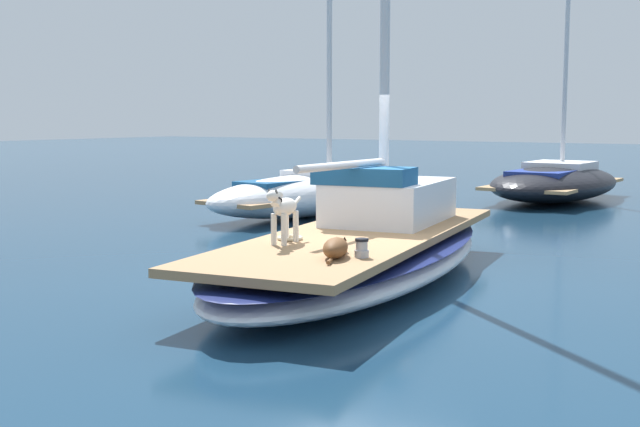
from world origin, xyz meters
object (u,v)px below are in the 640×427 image
at_px(sailboat_main, 360,256).
at_px(moored_boat_port_side, 312,193).
at_px(dog_white, 283,209).
at_px(moored_boat_far_astern, 555,182).
at_px(dog_brown, 336,248).
at_px(coiled_rope, 290,238).
at_px(deck_winch, 362,249).

xyz_separation_m(sailboat_main, moored_boat_port_side, (-4.57, 5.71, 0.17)).
relative_size(dog_white, moored_boat_far_astern, 0.14).
height_order(moored_boat_port_side, moored_boat_far_astern, moored_boat_far_astern).
xyz_separation_m(dog_brown, coiled_rope, (-1.15, 0.76, -0.08)).
xyz_separation_m(dog_white, moored_boat_far_astern, (-0.64, 13.14, -0.58)).
height_order(dog_white, deck_winch, dog_white).
relative_size(moored_boat_port_side, moored_boat_far_astern, 0.93).
height_order(deck_winch, moored_boat_port_side, moored_boat_port_side).
relative_size(coiled_rope, moored_boat_port_side, 0.05).
relative_size(sailboat_main, deck_winch, 35.89).
relative_size(sailboat_main, dog_white, 8.08).
bearing_deg(coiled_rope, deck_winch, -24.00).
height_order(dog_brown, dog_white, dog_white).
relative_size(sailboat_main, coiled_rope, 23.26).
xyz_separation_m(dog_white, deck_winch, (1.27, -0.31, -0.32)).
distance_m(deck_winch, moored_boat_port_side, 9.26).
bearing_deg(moored_boat_far_astern, dog_brown, -83.00).
height_order(sailboat_main, moored_boat_port_side, moored_boat_port_side).
height_order(sailboat_main, deck_winch, deck_winch).
xyz_separation_m(deck_winch, coiled_rope, (-1.39, 0.62, -0.08)).
bearing_deg(dog_brown, dog_white, 156.17).
relative_size(deck_winch, moored_boat_port_side, 0.03).
relative_size(dog_brown, moored_boat_port_side, 0.15).
bearing_deg(dog_white, dog_brown, -23.83).
distance_m(sailboat_main, deck_winch, 2.00).
bearing_deg(deck_winch, moored_boat_port_side, 126.93).
height_order(deck_winch, coiled_rope, deck_winch).
distance_m(coiled_rope, moored_boat_far_astern, 12.85).
relative_size(sailboat_main, moored_boat_port_side, 1.20).
bearing_deg(deck_winch, coiled_rope, 156.00).
xyz_separation_m(dog_brown, deck_winch, (0.24, 0.14, -0.01)).
xyz_separation_m(coiled_rope, moored_boat_far_astern, (-0.52, 12.83, -0.18)).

